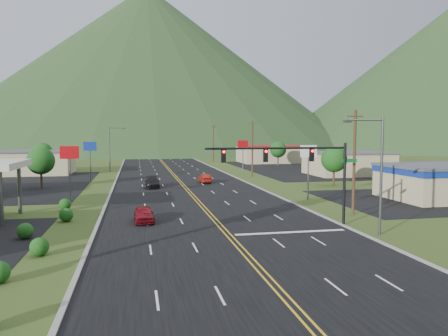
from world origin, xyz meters
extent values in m
plane|color=#314318|center=(0.00, 0.00, 0.00)|extent=(500.00, 500.00, 0.00)
cube|color=black|center=(0.00, 0.00, 0.00)|extent=(20.00, 460.00, 0.04)
cube|color=gray|center=(-10.15, 0.00, 0.00)|extent=(0.30, 460.00, 0.14)
cylinder|color=black|center=(10.50, 14.00, 3.50)|extent=(0.24, 0.24, 7.00)
cylinder|color=black|center=(4.50, 14.00, 6.60)|extent=(12.00, 0.18, 0.18)
cube|color=#0C591E|center=(10.90, 14.00, 5.50)|extent=(1.40, 0.06, 0.30)
cube|color=black|center=(7.50, 14.00, 6.00)|extent=(0.35, 0.28, 1.05)
sphere|color=#FF0C05|center=(7.50, 13.82, 6.35)|extent=(0.22, 0.22, 0.22)
cube|color=black|center=(3.50, 14.00, 6.00)|extent=(0.35, 0.28, 1.05)
sphere|color=#FF0C05|center=(3.50, 13.82, 6.35)|extent=(0.22, 0.22, 0.22)
cube|color=black|center=(0.00, 14.00, 6.00)|extent=(0.35, 0.28, 1.05)
sphere|color=#FF0C05|center=(0.00, 13.82, 6.35)|extent=(0.22, 0.22, 0.22)
cylinder|color=#59595E|center=(11.50, 10.00, 4.50)|extent=(0.20, 0.20, 9.00)
cylinder|color=#59595E|center=(10.06, 10.00, 8.80)|extent=(2.88, 0.12, 0.12)
cube|color=#59595E|center=(8.62, 10.00, 8.70)|extent=(0.60, 0.25, 0.18)
cylinder|color=#59595E|center=(-12.00, 70.00, 4.50)|extent=(0.20, 0.20, 9.00)
cylinder|color=#59595E|center=(-10.56, 70.00, 8.80)|extent=(2.88, 0.12, 0.12)
cube|color=#59595E|center=(-9.12, 70.00, 8.70)|extent=(0.60, 0.25, 0.18)
cylinder|color=#59595E|center=(-18.00, 19.00, 2.50)|extent=(0.36, 0.36, 5.00)
cylinder|color=#59595E|center=(-18.00, 25.00, 2.50)|extent=(0.36, 0.36, 5.00)
cube|color=beige|center=(-28.00, 68.00, 2.10)|extent=(18.00, 11.00, 4.20)
cube|color=#4C4C51|center=(-28.00, 68.00, 4.35)|extent=(18.40, 11.40, 0.30)
cube|color=beige|center=(32.00, 55.00, 2.00)|extent=(14.00, 11.00, 4.00)
cube|color=#4C4C51|center=(32.00, 55.00, 4.15)|extent=(14.40, 11.40, 0.30)
cube|color=beige|center=(28.00, 90.00, 2.10)|extent=(16.00, 12.00, 4.20)
cube|color=maroon|center=(28.00, 90.00, 4.35)|extent=(16.40, 12.40, 0.30)
cylinder|color=#59595E|center=(-14.00, 30.00, 2.50)|extent=(0.16, 0.16, 5.00)
cube|color=#A9090F|center=(-14.00, 30.00, 5.70)|extent=(2.00, 0.18, 1.40)
cylinder|color=#59595E|center=(-14.00, 52.00, 2.50)|extent=(0.16, 0.16, 5.00)
cube|color=navy|center=(-14.00, 52.00, 5.70)|extent=(2.00, 0.18, 1.40)
cylinder|color=#59595E|center=(13.00, 28.00, 2.50)|extent=(0.16, 0.16, 5.00)
cube|color=white|center=(13.00, 28.00, 5.70)|extent=(2.00, 0.18, 1.40)
cylinder|color=#59595E|center=(13.00, 60.00, 2.50)|extent=(0.16, 0.16, 5.00)
cube|color=#A9090F|center=(13.00, 60.00, 5.70)|extent=(2.00, 0.18, 1.40)
cylinder|color=#382314|center=(-20.00, 45.00, 1.50)|extent=(0.30, 0.30, 3.00)
sphere|color=#143F12|center=(-20.00, 45.00, 3.90)|extent=(3.84, 3.84, 3.84)
cylinder|color=#382314|center=(-25.00, 72.00, 1.50)|extent=(0.30, 0.30, 3.00)
sphere|color=#143F12|center=(-25.00, 72.00, 3.90)|extent=(3.84, 3.84, 3.84)
cylinder|color=#382314|center=(22.00, 40.00, 1.50)|extent=(0.30, 0.30, 3.00)
sphere|color=#143F12|center=(22.00, 40.00, 3.90)|extent=(3.84, 3.84, 3.84)
cylinder|color=#382314|center=(26.00, 78.00, 1.50)|extent=(0.30, 0.30, 3.00)
sphere|color=#143F12|center=(26.00, 78.00, 3.90)|extent=(3.84, 3.84, 3.84)
cylinder|color=#382314|center=(13.50, 18.00, 5.00)|extent=(0.28, 0.28, 10.00)
cube|color=#382314|center=(13.50, 18.00, 9.40)|extent=(1.60, 0.12, 0.12)
cylinder|color=#382314|center=(13.50, 55.00, 5.00)|extent=(0.28, 0.28, 10.00)
cube|color=#382314|center=(13.50, 55.00, 9.40)|extent=(1.60, 0.12, 0.12)
cylinder|color=#382314|center=(13.50, 95.00, 5.00)|extent=(0.28, 0.28, 10.00)
cube|color=#382314|center=(13.50, 95.00, 9.40)|extent=(1.60, 0.12, 0.12)
cylinder|color=#382314|center=(13.50, 135.00, 5.00)|extent=(0.28, 0.28, 10.00)
cube|color=#382314|center=(13.50, 135.00, 9.40)|extent=(1.60, 0.12, 0.12)
cone|color=#213417|center=(0.00, 220.00, 42.50)|extent=(220.00, 220.00, 85.00)
cone|color=#213417|center=(147.84, 176.19, 35.00)|extent=(180.00, 180.00, 70.00)
imported|color=maroon|center=(-6.25, 18.42, 0.70)|extent=(1.83, 4.17, 1.40)
imported|color=black|center=(-4.63, 42.68, 0.73)|extent=(2.15, 5.07, 1.46)
imported|color=maroon|center=(3.67, 47.07, 0.67)|extent=(1.59, 4.10, 1.33)
camera|label=1|loc=(-6.86, -20.11, 7.87)|focal=35.00mm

